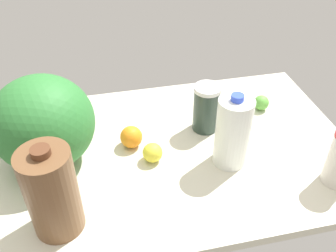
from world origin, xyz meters
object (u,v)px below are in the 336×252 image
(watermelon, at_px, (43,123))
(lemon_loose, at_px, (153,153))
(orange_by_jug, at_px, (131,137))
(chocolate_milk_jug, at_px, (52,192))
(orange_far_back, at_px, (52,107))
(shaker_bottle, at_px, (206,108))
(milk_jug, at_px, (233,132))
(lime_beside_bowl, at_px, (261,103))

(watermelon, relative_size, lemon_loose, 4.87)
(lemon_loose, relative_size, orange_by_jug, 0.86)
(chocolate_milk_jug, distance_m, lemon_loose, 0.35)
(orange_far_back, distance_m, orange_by_jug, 0.34)
(shaker_bottle, bearing_deg, milk_jug, -81.47)
(chocolate_milk_jug, bearing_deg, lemon_loose, 33.79)
(orange_by_jug, bearing_deg, watermelon, -178.69)
(milk_jug, relative_size, orange_by_jug, 3.39)
(orange_far_back, xyz_separation_m, lime_beside_bowl, (0.75, -0.13, -0.01))
(shaker_bottle, relative_size, orange_far_back, 2.11)
(watermelon, bearing_deg, lime_beside_bowl, 8.06)
(watermelon, distance_m, orange_far_back, 0.25)
(watermelon, relative_size, orange_far_back, 3.80)
(chocolate_milk_jug, bearing_deg, lime_beside_bowl, 27.26)
(shaker_bottle, xyz_separation_m, lime_beside_bowl, (0.24, 0.06, -0.06))
(orange_far_back, relative_size, lemon_loose, 1.28)
(orange_far_back, relative_size, orange_by_jug, 1.10)
(watermelon, height_order, orange_far_back, watermelon)
(orange_far_back, distance_m, lemon_loose, 0.44)
(orange_far_back, relative_size, lime_beside_bowl, 1.43)
(watermelon, relative_size, orange_by_jug, 4.19)
(shaker_bottle, distance_m, lemon_loose, 0.25)
(chocolate_milk_jug, bearing_deg, shaker_bottle, 32.32)
(lemon_loose, xyz_separation_m, lime_beside_bowl, (0.44, 0.18, -0.00))
(watermelon, height_order, lemon_loose, watermelon)
(lemon_loose, bearing_deg, orange_far_back, 134.89)
(orange_by_jug, bearing_deg, milk_jug, -25.51)
(lime_beside_bowl, bearing_deg, shaker_bottle, -164.84)
(chocolate_milk_jug, bearing_deg, orange_by_jug, 50.13)
(lime_beside_bowl, xyz_separation_m, orange_by_jug, (-0.50, -0.10, 0.01))
(shaker_bottle, bearing_deg, lime_beside_bowl, 15.16)
(lemon_loose, bearing_deg, lime_beside_bowl, 22.64)
(milk_jug, distance_m, orange_far_back, 0.66)
(watermelon, xyz_separation_m, lime_beside_bowl, (0.75, 0.11, -0.11))
(milk_jug, distance_m, orange_by_jug, 0.33)
(orange_far_back, bearing_deg, orange_by_jug, -41.61)
(chocolate_milk_jug, xyz_separation_m, shaker_bottle, (0.49, 0.31, -0.04))
(lime_beside_bowl, bearing_deg, lemon_loose, -157.36)
(lemon_loose, bearing_deg, shaker_bottle, 30.25)
(orange_far_back, bearing_deg, chocolate_milk_jug, -86.93)
(shaker_bottle, xyz_separation_m, orange_far_back, (-0.52, 0.19, -0.04))
(chocolate_milk_jug, relative_size, orange_far_back, 3.33)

